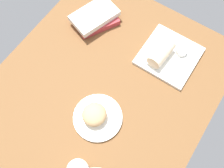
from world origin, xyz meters
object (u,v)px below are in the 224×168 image
(square_plate, at_px, (169,56))
(book_stack, at_px, (95,18))
(scone_pastry, at_px, (94,114))
(sauce_cup, at_px, (182,51))
(round_plate, at_px, (98,118))
(breakfast_wrap, at_px, (161,53))

(square_plate, distance_m, book_stack, 0.39)
(scone_pastry, height_order, sauce_cup, scone_pastry)
(round_plate, bearing_deg, breakfast_wrap, 169.09)
(book_stack, bearing_deg, round_plate, 36.00)
(scone_pastry, height_order, book_stack, scone_pastry)
(scone_pastry, relative_size, square_plate, 0.41)
(square_plate, xyz_separation_m, breakfast_wrap, (0.03, -0.03, 0.04))
(round_plate, relative_size, scone_pastry, 2.03)
(sauce_cup, xyz_separation_m, book_stack, (0.07, -0.43, 0.00))
(round_plate, height_order, sauce_cup, sauce_cup)
(round_plate, xyz_separation_m, book_stack, (-0.39, -0.28, 0.02))
(book_stack, bearing_deg, square_plate, 94.01)
(breakfast_wrap, height_order, book_stack, breakfast_wrap)
(scone_pastry, bearing_deg, round_plate, 110.85)
(sauce_cup, xyz_separation_m, breakfast_wrap, (0.07, -0.07, 0.02))
(round_plate, xyz_separation_m, scone_pastry, (0.00, -0.01, 0.04))
(breakfast_wrap, bearing_deg, book_stack, -175.93)
(round_plate, xyz_separation_m, breakfast_wrap, (-0.38, 0.07, 0.04))
(round_plate, distance_m, sauce_cup, 0.48)
(square_plate, distance_m, breakfast_wrap, 0.06)
(scone_pastry, xyz_separation_m, sauce_cup, (-0.46, 0.15, -0.02))
(sauce_cup, bearing_deg, scone_pastry, -18.60)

